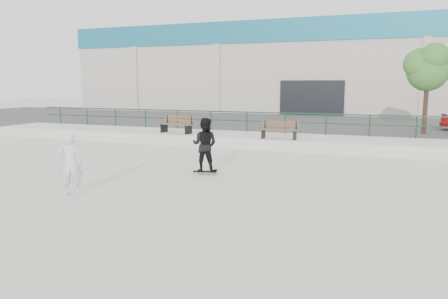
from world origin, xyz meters
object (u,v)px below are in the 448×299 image
at_px(skateboard, 205,172).
at_px(seated_skater, 71,164).
at_px(tree, 429,66).
at_px(bench_left, 177,125).
at_px(bench_right, 279,130).
at_px(standing_skater, 205,145).

bearing_deg(skateboard, seated_skater, -135.01).
bearing_deg(tree, seated_skater, -123.28).
relative_size(bench_left, seated_skater, 1.15).
height_order(bench_left, seated_skater, seated_skater).
xyz_separation_m(bench_left, seated_skater, (2.09, -10.22, -0.08)).
bearing_deg(bench_left, bench_right, 7.38).
bearing_deg(standing_skater, skateboard, 85.39).
distance_m(skateboard, seated_skater, 4.45).
distance_m(bench_right, standing_skater, 6.11).
bearing_deg(standing_skater, bench_right, -104.01).
bearing_deg(tree, standing_skater, -124.08).
height_order(skateboard, standing_skater, standing_skater).
xyz_separation_m(skateboard, seated_skater, (-2.25, -3.76, 0.77)).
height_order(tree, standing_skater, tree).
bearing_deg(standing_skater, bench_left, -60.75).
bearing_deg(standing_skater, seated_skater, 54.46).
xyz_separation_m(bench_right, seated_skater, (-3.25, -9.79, -0.05)).
height_order(bench_left, bench_right, bench_left).
height_order(bench_right, standing_skater, standing_skater).
height_order(bench_right, skateboard, bench_right).
bearing_deg(tree, bench_right, -143.41).
bearing_deg(seated_skater, standing_skater, -154.57).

